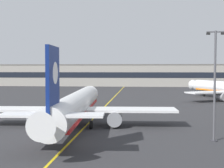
# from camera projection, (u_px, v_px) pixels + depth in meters

# --- Properties ---
(ground_plane) EXTENTS (400.00, 400.00, 0.00)m
(ground_plane) POSITION_uv_depth(u_px,v_px,m) (73.00, 142.00, 38.32)
(ground_plane) COLOR #2D2D30
(taxiway_centreline) EXTENTS (2.99, 179.98, 0.01)m
(taxiway_centreline) POSITION_uv_depth(u_px,v_px,m) (101.00, 110.00, 68.18)
(taxiway_centreline) COLOR yellow
(taxiway_centreline) RESTS_ON ground
(airliner_foreground) EXTENTS (32.18, 41.50, 11.65)m
(airliner_foreground) POSITION_uv_depth(u_px,v_px,m) (76.00, 106.00, 48.62)
(airliner_foreground) COLOR white
(airliner_foreground) RESTS_ON ground
(apron_lamp_post) EXTENTS (2.24, 0.90, 14.00)m
(apron_lamp_post) POSITION_uv_depth(u_px,v_px,m) (215.00, 84.00, 38.68)
(apron_lamp_post) COLOR #515156
(apron_lamp_post) RESTS_ON ground
(safety_cone_by_nose_gear) EXTENTS (0.44, 0.44, 0.55)m
(safety_cone_by_nose_gear) POSITION_uv_depth(u_px,v_px,m) (91.00, 111.00, 64.08)
(safety_cone_by_nose_gear) COLOR orange
(safety_cone_by_nose_gear) RESTS_ON ground
(terminal_building) EXTENTS (168.90, 12.40, 11.49)m
(terminal_building) POSITION_uv_depth(u_px,v_px,m) (108.00, 75.00, 162.33)
(terminal_building) COLOR #9E998E
(terminal_building) RESTS_ON ground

